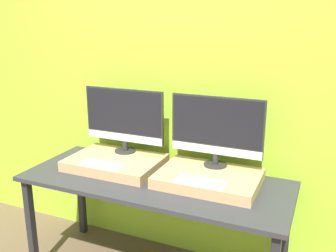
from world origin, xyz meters
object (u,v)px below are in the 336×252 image
at_px(monitor_left, 124,117).
at_px(keyboard_right, 200,182).
at_px(keyboard_left, 102,165).
at_px(monitor_right, 217,128).

relative_size(monitor_left, keyboard_right, 2.04).
height_order(keyboard_left, keyboard_right, same).
relative_size(monitor_left, keyboard_left, 2.04).
height_order(keyboard_left, monitor_right, monitor_right).
bearing_deg(monitor_left, keyboard_right, -23.77).
relative_size(monitor_left, monitor_right, 1.00).
height_order(monitor_right, keyboard_right, monitor_right).
xyz_separation_m(keyboard_left, keyboard_right, (0.72, 0.00, 0.00)).
height_order(monitor_left, keyboard_right, monitor_left).
xyz_separation_m(monitor_left, keyboard_right, (0.72, -0.32, -0.27)).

